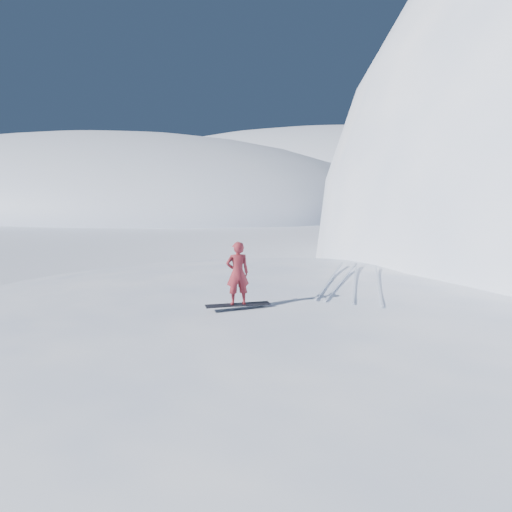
% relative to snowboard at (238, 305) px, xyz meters
% --- Properties ---
extents(ground, '(400.00, 400.00, 0.00)m').
position_rel_snowboard_xyz_m(ground, '(2.06, 0.12, -2.41)').
color(ground, white).
rests_on(ground, ground).
extents(near_ridge, '(36.00, 28.00, 4.80)m').
position_rel_snowboard_xyz_m(near_ridge, '(3.06, 3.12, -2.41)').
color(near_ridge, white).
rests_on(near_ridge, ground).
extents(far_ridge_a, '(120.00, 70.00, 28.00)m').
position_rel_snowboard_xyz_m(far_ridge_a, '(-67.94, 60.12, -2.41)').
color(far_ridge_a, white).
rests_on(far_ridge_a, ground).
extents(far_ridge_c, '(140.00, 90.00, 36.00)m').
position_rel_snowboard_xyz_m(far_ridge_c, '(-37.94, 110.12, -2.41)').
color(far_ridge_c, white).
rests_on(far_ridge_c, ground).
extents(wind_bumps, '(16.00, 14.40, 1.00)m').
position_rel_snowboard_xyz_m(wind_bumps, '(1.50, 2.24, -2.41)').
color(wind_bumps, white).
rests_on(wind_bumps, ground).
extents(snowboard, '(1.42, 1.28, 0.03)m').
position_rel_snowboard_xyz_m(snowboard, '(0.00, 0.00, 0.00)').
color(snowboard, black).
rests_on(snowboard, near_ridge).
extents(snowboarder, '(0.68, 0.66, 1.57)m').
position_rel_snowboard_xyz_m(snowboarder, '(0.00, 0.00, 0.80)').
color(snowboarder, maroon).
rests_on(snowboarder, snowboard).
extents(board_tracks, '(2.89, 5.95, 0.04)m').
position_rel_snowboard_xyz_m(board_tracks, '(1.64, 4.32, 0.01)').
color(board_tracks, silver).
rests_on(board_tracks, ground).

